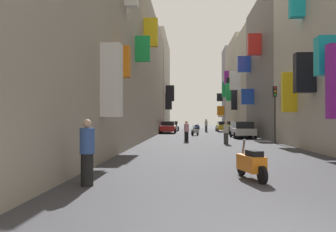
{
  "coord_description": "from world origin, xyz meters",
  "views": [
    {
      "loc": [
        -1.64,
        -4.57,
        1.72
      ],
      "look_at": [
        -3.74,
        31.82,
        2.09
      ],
      "focal_mm": 35.65,
      "sensor_mm": 36.0,
      "label": 1
    }
  ],
  "objects": [
    {
      "name": "pedestrian_far_away",
      "position": [
        -1.7,
        21.34,
        0.79
      ],
      "size": [
        0.49,
        0.49,
        1.6
      ],
      "color": "black",
      "rests_on": "ground"
    },
    {
      "name": "building_right_mid_a",
      "position": [
        7.99,
        27.3,
        6.55
      ],
      "size": [
        7.36,
        11.83,
        13.09
      ],
      "color": "slate",
      "rests_on": "ground"
    },
    {
      "name": "ground_plane",
      "position": [
        0.0,
        30.0,
        0.0
      ],
      "size": [
        140.0,
        140.0,
        0.0
      ],
      "primitive_type": "plane",
      "color": "#38383D"
    },
    {
      "name": "building_left_near",
      "position": [
        -8.0,
        20.78,
        6.39
      ],
      "size": [
        7.07,
        41.58,
        12.78
      ],
      "color": "#9E9384",
      "rests_on": "ground"
    },
    {
      "name": "scooter_blue",
      "position": [
        -0.06,
        49.65,
        0.46
      ],
      "size": [
        0.8,
        1.71,
        1.13
      ],
      "color": "#2D4CAD",
      "rests_on": "ground"
    },
    {
      "name": "parked_car_yellow",
      "position": [
        3.46,
        42.52,
        0.76
      ],
      "size": [
        2.0,
        4.3,
        1.44
      ],
      "color": "gold",
      "rests_on": "ground"
    },
    {
      "name": "building_left_mid_b",
      "position": [
        -7.99,
        51.64,
        7.61
      ],
      "size": [
        7.31,
        16.69,
        15.24
      ],
      "color": "#B2A899",
      "rests_on": "ground"
    },
    {
      "name": "parked_car_white",
      "position": [
        -3.85,
        45.86,
        0.76
      ],
      "size": [
        1.89,
        4.32,
        1.45
      ],
      "color": "white",
      "rests_on": "ground"
    },
    {
      "name": "parked_car_black",
      "position": [
        3.97,
        31.64,
        0.78
      ],
      "size": [
        1.94,
        4.32,
        1.5
      ],
      "color": "black",
      "rests_on": "ground"
    },
    {
      "name": "scooter_white",
      "position": [
        -0.79,
        31.26,
        0.46
      ],
      "size": [
        0.86,
        1.87,
        1.13
      ],
      "color": "silver",
      "rests_on": "ground"
    },
    {
      "name": "pedestrian_crossing",
      "position": [
        1.07,
        18.9,
        0.78
      ],
      "size": [
        0.53,
        0.53,
        1.58
      ],
      "color": "#343434",
      "rests_on": "ground"
    },
    {
      "name": "parked_car_red",
      "position": [
        -4.02,
        36.94,
        0.78
      ],
      "size": [
        1.97,
        4.25,
        1.48
      ],
      "color": "#B21E1E",
      "rests_on": "ground"
    },
    {
      "name": "building_right_mid_b",
      "position": [
        7.98,
        37.36,
        6.37
      ],
      "size": [
        7.32,
        8.28,
        12.75
      ],
      "color": "#BCB29E",
      "rests_on": "ground"
    },
    {
      "name": "pedestrian_mid_street",
      "position": [
        -4.23,
        3.92,
        0.86
      ],
      "size": [
        0.48,
        0.48,
        1.72
      ],
      "color": "black",
      "rests_on": "ground"
    },
    {
      "name": "building_right_far",
      "position": [
        7.98,
        56.94,
        7.32
      ],
      "size": [
        7.27,
        6.12,
        14.68
      ],
      "color": "gray",
      "rests_on": "ground"
    },
    {
      "name": "parked_car_silver",
      "position": [
        3.5,
        26.63,
        0.78
      ],
      "size": [
        2.0,
        4.0,
        1.49
      ],
      "color": "#B7B7BC",
      "rests_on": "ground"
    },
    {
      "name": "pedestrian_near_left",
      "position": [
        0.95,
        41.15,
        0.89
      ],
      "size": [
        0.43,
        0.43,
        1.78
      ],
      "color": "#333333",
      "rests_on": "ground"
    },
    {
      "name": "building_right_mid_c",
      "position": [
        7.99,
        47.69,
        6.89
      ],
      "size": [
        7.16,
        12.39,
        13.78
      ],
      "color": "#B2A899",
      "rests_on": "ground"
    },
    {
      "name": "scooter_orange",
      "position": [
        0.19,
        5.1,
        0.46
      ],
      "size": [
        0.69,
        1.88,
        1.13
      ],
      "color": "orange",
      "rests_on": "ground"
    },
    {
      "name": "traffic_light_near_corner",
      "position": [
        4.6,
        19.52,
        2.79
      ],
      "size": [
        0.26,
        0.34,
        4.09
      ],
      "color": "#2D2D2D",
      "rests_on": "ground"
    }
  ]
}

